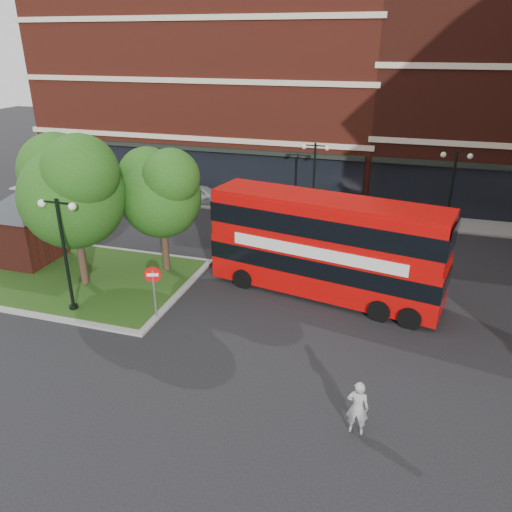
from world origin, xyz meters
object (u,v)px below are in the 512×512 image
(bus, at_px, (325,241))
(car_silver, at_px, (202,195))
(woman, at_px, (358,408))
(car_white, at_px, (330,208))

(bus, bearing_deg, car_silver, 144.77)
(bus, height_order, woman, bus)
(woman, distance_m, car_white, 19.32)
(car_silver, bearing_deg, woman, -148.79)
(bus, xyz_separation_m, car_white, (-1.37, 10.47, -1.88))
(bus, xyz_separation_m, car_silver, (-10.57, 11.04, -1.93))
(woman, distance_m, car_silver, 23.47)
(car_white, bearing_deg, car_silver, 88.35)
(bus, distance_m, woman, 8.98)
(woman, relative_size, car_white, 0.41)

